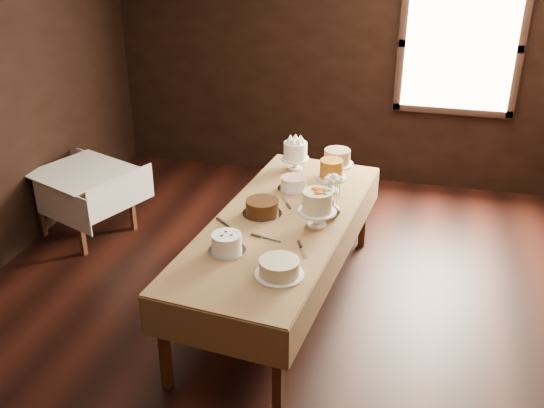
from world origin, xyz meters
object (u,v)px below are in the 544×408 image
(cake_speckled, at_px, (337,164))
(cake_cream, at_px, (279,268))
(cake_chocolate, at_px, (262,208))
(cake_swirl, at_px, (227,244))
(cake_meringue, at_px, (295,157))
(flower_vase, at_px, (332,209))
(cake_server_b, at_px, (303,253))
(cake_caramel, at_px, (331,177))
(cake_flowers, at_px, (317,210))
(cake_lattice, at_px, (293,184))
(display_table, at_px, (281,226))
(side_table, at_px, (82,178))
(cake_server_a, at_px, (271,240))
(cake_server_e, at_px, (228,227))
(cake_server_c, at_px, (285,200))

(cake_speckled, height_order, cake_cream, cake_speckled)
(cake_chocolate, relative_size, cake_swirl, 1.06)
(cake_meringue, relative_size, flower_vase, 1.93)
(cake_server_b, xyz_separation_m, flower_vase, (0.10, 0.59, 0.06))
(cake_caramel, relative_size, cake_flowers, 0.99)
(cake_cream, bearing_deg, cake_lattice, 98.53)
(display_table, bearing_deg, cake_server_b, -59.60)
(side_table, bearing_deg, cake_cream, -32.99)
(cake_server_a, relative_size, cake_server_e, 1.00)
(cake_caramel, relative_size, cake_server_b, 1.21)
(cake_lattice, relative_size, cake_server_a, 1.10)
(cake_server_a, xyz_separation_m, cake_server_b, (0.26, -0.12, 0.00))
(cake_flowers, distance_m, cake_server_b, 0.43)
(cake_meringue, relative_size, cake_chocolate, 0.86)
(cake_chocolate, distance_m, cake_flowers, 0.45)
(cake_meringue, bearing_deg, cake_server_b, -75.50)
(cake_chocolate, distance_m, cake_server_a, 0.41)
(cake_lattice, distance_m, cake_server_a, 0.88)
(flower_vase, bearing_deg, cake_server_b, -99.74)
(side_table, height_order, flower_vase, flower_vase)
(cake_server_e, xyz_separation_m, flower_vase, (0.72, 0.35, 0.06))
(cake_meringue, bearing_deg, cake_chocolate, -93.42)
(cake_lattice, relative_size, cake_server_c, 1.10)
(cake_chocolate, xyz_separation_m, flower_vase, (0.53, 0.09, 0.01))
(cake_server_c, bearing_deg, side_table, 51.23)
(cake_meringue, bearing_deg, side_table, -172.45)
(cake_meringue, distance_m, cake_server_c, 0.66)
(cake_flowers, height_order, cake_server_b, cake_flowers)
(display_table, height_order, cake_server_e, cake_server_e)
(cake_caramel, height_order, flower_vase, cake_caramel)
(cake_flowers, relative_size, cake_server_e, 1.22)
(cake_flowers, height_order, cake_swirl, cake_flowers)
(cake_meringue, bearing_deg, cake_flowers, -69.23)
(cake_chocolate, xyz_separation_m, cake_flowers, (0.44, -0.08, 0.07))
(cake_cream, xyz_separation_m, cake_server_a, (-0.16, 0.43, -0.05))
(side_table, relative_size, cake_meringue, 3.89)
(cake_server_a, bearing_deg, cake_server_e, 175.49)
(cake_speckled, xyz_separation_m, cake_server_b, (-0.01, -1.38, -0.11))
(side_table, distance_m, cake_cream, 2.73)
(cake_lattice, bearing_deg, cake_server_e, -113.09)
(cake_cream, distance_m, cake_server_c, 1.12)
(cake_cream, bearing_deg, cake_server_b, 73.06)
(cake_meringue, bearing_deg, cake_server_e, -101.79)
(display_table, xyz_separation_m, cake_server_b, (0.26, -0.45, 0.06))
(cake_cream, bearing_deg, display_table, 102.36)
(cake_cream, bearing_deg, cake_chocolate, 112.28)
(cake_meringue, height_order, cake_chocolate, cake_meringue)
(cake_chocolate, xyz_separation_m, cake_server_e, (-0.19, -0.26, -0.05))
(cake_lattice, xyz_separation_m, cake_flowers, (0.31, -0.59, 0.08))
(side_table, relative_size, cake_speckled, 3.51)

